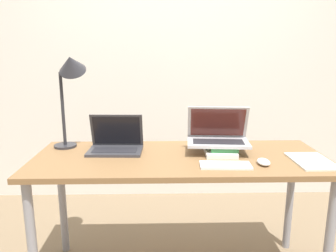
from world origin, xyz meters
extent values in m
cube|color=silver|center=(0.00, 1.54, 1.35)|extent=(8.00, 0.05, 2.70)
cube|color=brown|center=(0.00, 0.33, 0.76)|extent=(1.69, 0.66, 0.03)
cylinder|color=gray|center=(-0.78, 0.06, 0.37)|extent=(0.05, 0.05, 0.75)
cylinder|color=gray|center=(0.78, 0.06, 0.37)|extent=(0.05, 0.05, 0.75)
cylinder|color=gray|center=(-0.78, 0.60, 0.37)|extent=(0.05, 0.05, 0.75)
cylinder|color=gray|center=(0.78, 0.60, 0.37)|extent=(0.05, 0.05, 0.75)
cube|color=#333338|center=(-0.38, 0.42, 0.78)|extent=(0.33, 0.22, 0.02)
cube|color=#232328|center=(-0.39, 0.40, 0.79)|extent=(0.27, 0.12, 0.00)
cube|color=#333338|center=(-0.38, 0.49, 0.89)|extent=(0.32, 0.07, 0.21)
cube|color=black|center=(-0.38, 0.49, 0.89)|extent=(0.29, 0.06, 0.18)
cube|color=white|center=(0.24, 0.39, 0.79)|extent=(0.19, 0.26, 0.03)
cube|color=#33753D|center=(0.26, 0.39, 0.82)|extent=(0.16, 0.21, 0.03)
cube|color=#B2B2B7|center=(0.23, 0.39, 0.84)|extent=(0.38, 0.25, 0.02)
cube|color=#232328|center=(0.23, 0.38, 0.85)|extent=(0.30, 0.14, 0.00)
cube|color=#B2B2B7|center=(0.24, 0.46, 0.95)|extent=(0.37, 0.13, 0.21)
cube|color=#4C1E19|center=(0.24, 0.45, 0.95)|extent=(0.33, 0.11, 0.18)
cube|color=white|center=(0.23, 0.15, 0.78)|extent=(0.27, 0.13, 0.01)
cube|color=silver|center=(0.23, 0.15, 0.79)|extent=(0.25, 0.10, 0.00)
ellipsoid|color=white|center=(0.44, 0.17, 0.79)|extent=(0.07, 0.10, 0.03)
cube|color=silver|center=(0.72, 0.21, 0.78)|extent=(0.20, 0.29, 0.01)
cylinder|color=#28282D|center=(-0.72, 0.54, 0.78)|extent=(0.14, 0.14, 0.01)
cylinder|color=#28282D|center=(-0.72, 0.54, 1.02)|extent=(0.02, 0.02, 0.46)
cone|color=#28282D|center=(-0.64, 0.50, 1.30)|extent=(0.16, 0.19, 0.17)
camera|label=1|loc=(-0.11, -1.48, 1.37)|focal=35.00mm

